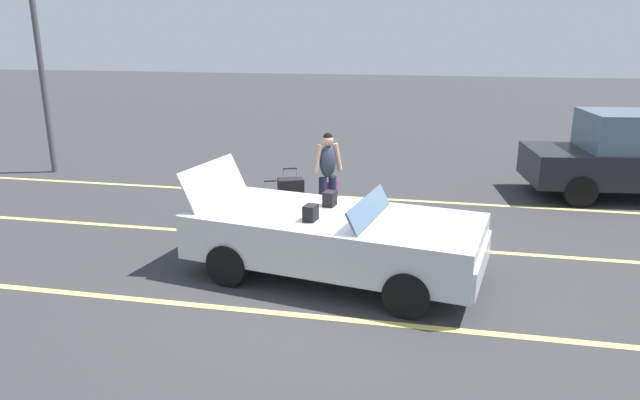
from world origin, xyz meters
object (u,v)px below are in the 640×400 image
Objects in this scene: convertible_car at (347,239)px; suitcase_small_carryon at (329,193)px; parking_lamp_post at (38,43)px; parked_sedan_near at (637,156)px; suitcase_medium_bright at (271,213)px; suitcase_large_black at (291,198)px; traveler_person at (328,171)px.

suitcase_small_carryon is at bearing 114.89° from convertible_car.
parked_sedan_near is at bearing 1.80° from parking_lamp_post.
suitcase_medium_bright is at bearing -18.53° from suitcase_small_carryon.
suitcase_medium_bright is at bearing -25.46° from parking_lamp_post.
suitcase_large_black is at bearing -164.52° from parked_sedan_near.
convertible_car is 5.23× the size of suitcase_small_carryon.
convertible_car is at bearing -141.17° from parked_sedan_near.
suitcase_medium_bright is 1.85m from suitcase_small_carryon.
suitcase_large_black is 0.82m from suitcase_medium_bright.
traveler_person reaches higher than suitcase_small_carryon.
suitcase_small_carryon is at bearing -169.94° from parked_sedan_near.
parking_lamp_post is at bearing 41.85° from suitcase_medium_bright.
parked_sedan_near reaches higher than suitcase_large_black.
suitcase_small_carryon is at bearing -46.25° from suitcase_medium_bright.
parking_lamp_post is (-8.26, 4.98, 2.55)m from convertible_car.
parking_lamp_post is at bearing -144.10° from traveler_person.
parking_lamp_post reaches higher than suitcase_large_black.
convertible_car is at bearing -31.09° from parking_lamp_post.
suitcase_small_carryon is (0.74, 1.70, -0.06)m from suitcase_medium_bright.
convertible_car is 3.05m from suitcase_large_black.
parking_lamp_post reaches higher than suitcase_small_carryon.
parking_lamp_post is at bearing -96.09° from suitcase_small_carryon.
convertible_car is at bearing -20.04° from traveler_person.
traveler_person is 0.30× the size of parking_lamp_post.
parking_lamp_post is (-6.59, 3.14, 2.83)m from suitcase_medium_bright.
parking_lamp_post reaches higher than traveler_person.
suitcase_large_black is 0.57× the size of traveler_person.
suitcase_small_carryon is 0.15× the size of parking_lamp_post.
convertible_car is at bearing 19.70° from suitcase_small_carryon.
parked_sedan_near is (5.34, 5.41, 0.30)m from convertible_car.
parked_sedan_near is (7.00, 3.57, 0.58)m from suitcase_medium_bright.
suitcase_large_black is 0.91m from traveler_person.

